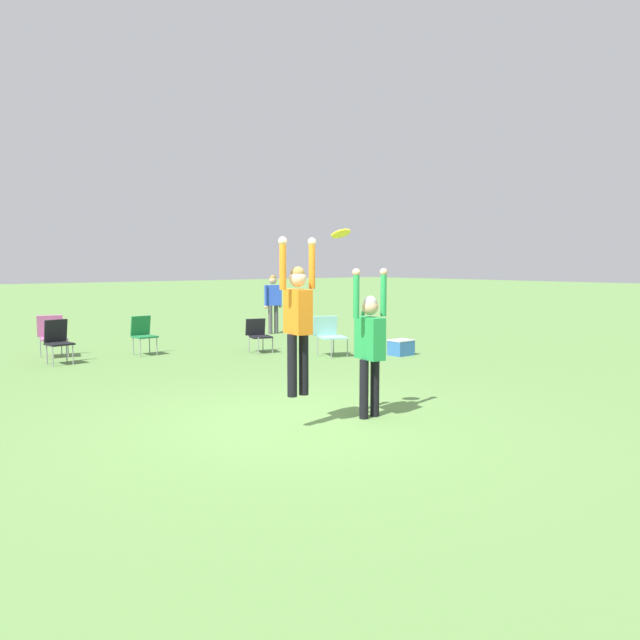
{
  "coord_description": "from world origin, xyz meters",
  "views": [
    {
      "loc": [
        -4.79,
        -6.19,
        2.04
      ],
      "look_at": [
        0.36,
        0.02,
        1.3
      ],
      "focal_mm": 35.0,
      "sensor_mm": 36.0,
      "label": 1
    }
  ],
  "objects_px": {
    "camping_chair_0": "(258,333)",
    "camping_chair_4": "(143,332)",
    "person_defending": "(370,340)",
    "person_spectator_near": "(273,298)",
    "cooler_box": "(401,347)",
    "frisbee": "(341,234)",
    "camping_chair_2": "(58,338)",
    "camping_chair_5": "(329,333)",
    "person_jumping": "(298,314)",
    "camping_chair_1": "(52,333)",
    "camping_chair_3": "(365,325)"
  },
  "relations": [
    {
      "from": "camping_chair_3",
      "to": "person_spectator_near",
      "type": "height_order",
      "value": "person_spectator_near"
    },
    {
      "from": "camping_chair_4",
      "to": "camping_chair_5",
      "type": "height_order",
      "value": "camping_chair_5"
    },
    {
      "from": "person_jumping",
      "to": "camping_chair_5",
      "type": "height_order",
      "value": "person_jumping"
    },
    {
      "from": "person_jumping",
      "to": "camping_chair_0",
      "type": "bearing_deg",
      "value": -20.44
    },
    {
      "from": "person_defending",
      "to": "person_spectator_near",
      "type": "relative_size",
      "value": 1.16
    },
    {
      "from": "camping_chair_3",
      "to": "camping_chair_4",
      "type": "relative_size",
      "value": 1.01
    },
    {
      "from": "person_jumping",
      "to": "camping_chair_3",
      "type": "xyz_separation_m",
      "value": [
        5.99,
        5.06,
        -0.92
      ]
    },
    {
      "from": "frisbee",
      "to": "camping_chair_4",
      "type": "bearing_deg",
      "value": 86.0
    },
    {
      "from": "camping_chair_2",
      "to": "camping_chair_5",
      "type": "height_order",
      "value": "camping_chair_2"
    },
    {
      "from": "person_jumping",
      "to": "frisbee",
      "type": "distance_m",
      "value": 1.17
    },
    {
      "from": "camping_chair_0",
      "to": "camping_chair_3",
      "type": "relative_size",
      "value": 0.88
    },
    {
      "from": "person_jumping",
      "to": "camping_chair_1",
      "type": "height_order",
      "value": "person_jumping"
    },
    {
      "from": "person_spectator_near",
      "to": "cooler_box",
      "type": "height_order",
      "value": "person_spectator_near"
    },
    {
      "from": "camping_chair_1",
      "to": "frisbee",
      "type": "bearing_deg",
      "value": 114.44
    },
    {
      "from": "person_jumping",
      "to": "camping_chair_2",
      "type": "distance_m",
      "value": 7.12
    },
    {
      "from": "camping_chair_4",
      "to": "camping_chair_2",
      "type": "bearing_deg",
      "value": 0.67
    },
    {
      "from": "camping_chair_2",
      "to": "camping_chair_4",
      "type": "distance_m",
      "value": 1.87
    },
    {
      "from": "camping_chair_1",
      "to": "camping_chair_3",
      "type": "height_order",
      "value": "camping_chair_1"
    },
    {
      "from": "person_defending",
      "to": "person_spectator_near",
      "type": "height_order",
      "value": "person_defending"
    },
    {
      "from": "camping_chair_2",
      "to": "camping_chair_1",
      "type": "bearing_deg",
      "value": -107.47
    },
    {
      "from": "person_defending",
      "to": "person_jumping",
      "type": "bearing_deg",
      "value": -90.0
    },
    {
      "from": "person_defending",
      "to": "frisbee",
      "type": "height_order",
      "value": "frisbee"
    },
    {
      "from": "person_defending",
      "to": "camping_chair_0",
      "type": "bearing_deg",
      "value": 168.6
    },
    {
      "from": "camping_chair_0",
      "to": "camping_chair_4",
      "type": "height_order",
      "value": "camping_chair_4"
    },
    {
      "from": "camping_chair_2",
      "to": "cooler_box",
      "type": "height_order",
      "value": "camping_chair_2"
    },
    {
      "from": "person_defending",
      "to": "camping_chair_1",
      "type": "relative_size",
      "value": 2.18
    },
    {
      "from": "frisbee",
      "to": "cooler_box",
      "type": "xyz_separation_m",
      "value": [
        4.88,
        3.49,
        -2.23
      ]
    },
    {
      "from": "camping_chair_0",
      "to": "cooler_box",
      "type": "bearing_deg",
      "value": 150.56
    },
    {
      "from": "frisbee",
      "to": "camping_chair_5",
      "type": "relative_size",
      "value": 0.29
    },
    {
      "from": "camping_chair_3",
      "to": "camping_chair_1",
      "type": "bearing_deg",
      "value": -63.71
    },
    {
      "from": "camping_chair_1",
      "to": "camping_chair_4",
      "type": "relative_size",
      "value": 1.04
    },
    {
      "from": "camping_chair_1",
      "to": "person_spectator_near",
      "type": "bearing_deg",
      "value": -158.32
    },
    {
      "from": "camping_chair_1",
      "to": "person_spectator_near",
      "type": "distance_m",
      "value": 6.35
    },
    {
      "from": "person_defending",
      "to": "camping_chair_0",
      "type": "distance_m",
      "value": 6.41
    },
    {
      "from": "person_defending",
      "to": "camping_chair_4",
      "type": "relative_size",
      "value": 2.28
    },
    {
      "from": "camping_chair_5",
      "to": "camping_chair_2",
      "type": "bearing_deg",
      "value": -4.48
    },
    {
      "from": "person_defending",
      "to": "camping_chair_0",
      "type": "height_order",
      "value": "person_defending"
    },
    {
      "from": "camping_chair_4",
      "to": "camping_chair_0",
      "type": "bearing_deg",
      "value": 145.69
    },
    {
      "from": "camping_chair_2",
      "to": "camping_chair_0",
      "type": "bearing_deg",
      "value": 156.58
    },
    {
      "from": "camping_chair_0",
      "to": "camping_chair_4",
      "type": "relative_size",
      "value": 0.89
    },
    {
      "from": "person_defending",
      "to": "frisbee",
      "type": "relative_size",
      "value": 7.85
    },
    {
      "from": "person_jumping",
      "to": "camping_chair_0",
      "type": "height_order",
      "value": "person_jumping"
    },
    {
      "from": "camping_chair_1",
      "to": "camping_chair_5",
      "type": "distance_m",
      "value": 6.04
    },
    {
      "from": "person_jumping",
      "to": "camping_chair_4",
      "type": "bearing_deg",
      "value": 0.34
    },
    {
      "from": "person_spectator_near",
      "to": "camping_chair_0",
      "type": "bearing_deg",
      "value": -99.55
    },
    {
      "from": "person_spectator_near",
      "to": "camping_chair_2",
      "type": "bearing_deg",
      "value": -134.8
    },
    {
      "from": "frisbee",
      "to": "camping_chair_2",
      "type": "xyz_separation_m",
      "value": [
        -1.36,
        7.1,
        -1.89
      ]
    },
    {
      "from": "person_jumping",
      "to": "frisbee",
      "type": "bearing_deg",
      "value": -87.51
    },
    {
      "from": "person_defending",
      "to": "camping_chair_3",
      "type": "relative_size",
      "value": 2.24
    },
    {
      "from": "camping_chair_5",
      "to": "cooler_box",
      "type": "distance_m",
      "value": 1.64
    }
  ]
}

